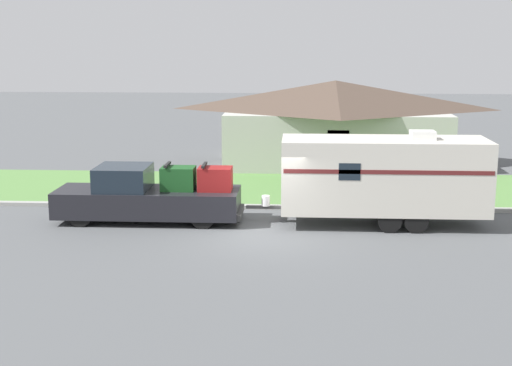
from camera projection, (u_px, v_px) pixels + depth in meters
The scene contains 7 objects.
ground_plane at pixel (266, 236), 22.96m from camera, with size 120.00×120.00×0.00m, color #515456.
curb_strip at pixel (270, 207), 26.61m from camera, with size 80.00×0.30×0.14m.
lawn_strip at pixel (274, 188), 30.19m from camera, with size 80.00×7.00×0.03m.
house_across_street at pixel (335, 121), 35.92m from camera, with size 11.67×7.08×4.18m.
pickup_truck at pixel (149, 196), 24.69m from camera, with size 6.46×2.03×2.05m.
travel_trailer at pixel (384, 175), 24.06m from camera, with size 8.11×2.31×3.24m.
mailbox at pixel (148, 176), 27.31m from camera, with size 0.48×0.20×1.38m.
Camera 1 is at (0.97, -22.13, 6.30)m, focal length 50.00 mm.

